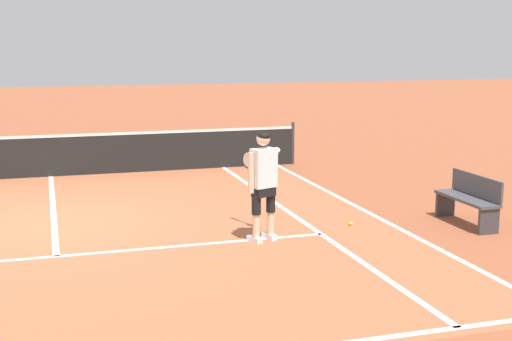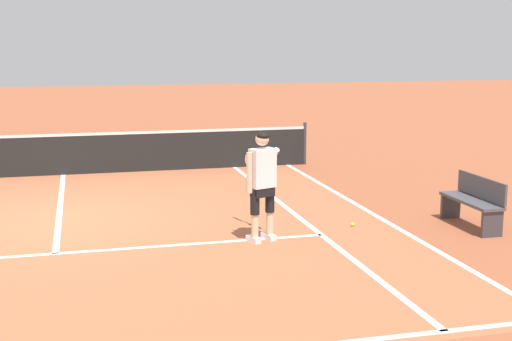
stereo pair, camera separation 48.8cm
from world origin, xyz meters
The scene contains 10 objects.
ground_plane centered at (0.00, 0.00, 0.00)m, with size 80.00×80.00×0.00m, color #9E5133.
court_inner_surface centered at (0.00, -0.78, 0.00)m, with size 10.98×10.72×0.00m, color #B2603D.
line_service centered at (0.00, -2.02, 0.00)m, with size 8.23×0.10×0.01m, color white.
line_centre_service centered at (0.00, 1.18, 0.00)m, with size 0.10×6.40×0.01m, color white.
line_singles_right centered at (4.12, -0.78, 0.00)m, with size 0.10×10.32×0.01m, color white.
line_doubles_right centered at (5.49, -0.78, 0.00)m, with size 0.10×10.32×0.01m, color white.
tennis_net centered at (0.00, 4.38, 0.50)m, with size 11.96×0.08×1.07m.
tennis_player centered at (3.10, -2.11, 0.99)m, with size 0.58×1.22×1.71m.
tennis_ball_near_feet centered at (4.80, -1.65, 0.03)m, with size 0.07×0.07×0.07m, color #CCE02D.
courtside_bench centered at (6.75, -2.17, 0.45)m, with size 0.40×1.40×0.85m.
Camera 2 is at (0.43, -12.21, 3.03)m, focal length 48.74 mm.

